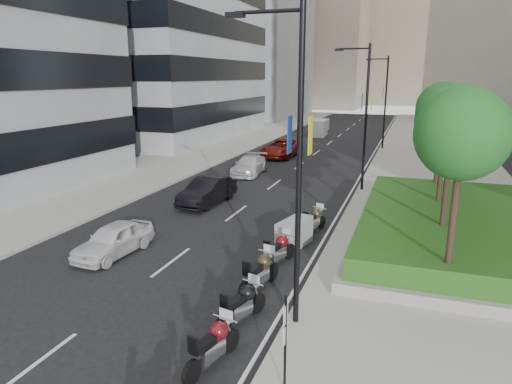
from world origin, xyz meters
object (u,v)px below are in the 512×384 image
at_px(motorcycle_5, 294,233).
at_px(motorcycle_6, 314,220).
at_px(car_a, 114,239).
at_px(delivery_van, 319,128).
at_px(motorcycle_1, 213,345).
at_px(car_d, 281,148).
at_px(parking_sign, 285,338).
at_px(motorcycle_2, 242,304).
at_px(car_c, 249,165).
at_px(motorcycle_3, 260,272).
at_px(lamp_post_1, 364,111).
at_px(motorcycle_4, 279,250).
at_px(lamp_post_0, 294,155).
at_px(lamp_post_2, 384,98).
at_px(car_b, 208,191).

bearing_deg(motorcycle_5, motorcycle_6, 3.37).
xyz_separation_m(car_a, delivery_van, (0.22, 40.83, 0.23)).
distance_m(motorcycle_1, car_d, 30.99).
bearing_deg(motorcycle_1, motorcycle_5, 14.32).
relative_size(parking_sign, motorcycle_6, 1.18).
distance_m(motorcycle_2, motorcycle_5, 6.57).
relative_size(motorcycle_2, delivery_van, 0.48).
bearing_deg(car_c, car_a, -93.62).
xyz_separation_m(motorcycle_1, motorcycle_2, (-0.05, 2.17, 0.01)).
relative_size(motorcycle_1, motorcycle_2, 1.00).
height_order(motorcycle_5, delivery_van, delivery_van).
xyz_separation_m(motorcycle_3, motorcycle_5, (0.10, 4.31, -0.04)).
xyz_separation_m(lamp_post_1, motorcycle_4, (-1.58, -12.87, -4.47)).
distance_m(lamp_post_0, motorcycle_4, 6.28).
bearing_deg(lamp_post_1, motorcycle_6, -97.19).
height_order(motorcycle_4, delivery_van, delivery_van).
bearing_deg(motorcycle_6, delivery_van, 29.18).
relative_size(lamp_post_2, motorcycle_3, 3.77).
distance_m(lamp_post_1, car_c, 9.81).
relative_size(lamp_post_2, parking_sign, 3.60).
distance_m(lamp_post_1, motorcycle_4, 13.72).
bearing_deg(motorcycle_3, lamp_post_2, 10.51).
distance_m(motorcycle_3, car_b, 11.21).
distance_m(parking_sign, motorcycle_2, 3.44).
height_order(motorcycle_3, motorcycle_4, motorcycle_3).
bearing_deg(car_b, motorcycle_6, -18.23).
xyz_separation_m(parking_sign, motorcycle_5, (-2.14, 9.20, -0.85)).
bearing_deg(motorcycle_6, lamp_post_2, 15.81).
height_order(lamp_post_0, delivery_van, lamp_post_0).
bearing_deg(car_c, lamp_post_0, -71.03).
relative_size(lamp_post_0, car_d, 1.59).
xyz_separation_m(lamp_post_2, car_c, (-8.38, -15.39, -4.39)).
relative_size(parking_sign, motorcycle_1, 1.14).
xyz_separation_m(motorcycle_4, car_c, (-6.80, 15.48, 0.08)).
distance_m(lamp_post_2, motorcycle_1, 37.82).
bearing_deg(car_a, car_c, 95.17).
height_order(motorcycle_1, car_d, car_d).
xyz_separation_m(parking_sign, motorcycle_2, (-2.04, 2.63, -0.85)).
relative_size(parking_sign, car_a, 0.65).
relative_size(lamp_post_1, lamp_post_2, 1.00).
relative_size(motorcycle_4, car_a, 0.56).
xyz_separation_m(motorcycle_5, car_c, (-6.89, 13.41, 0.07)).
bearing_deg(motorcycle_3, motorcycle_6, 8.93).
relative_size(motorcycle_2, motorcycle_4, 1.01).
height_order(motorcycle_1, motorcycle_3, motorcycle_3).
xyz_separation_m(lamp_post_0, car_c, (-8.38, 19.61, -4.39)).
relative_size(lamp_post_2, motorcycle_4, 4.14).
relative_size(lamp_post_0, lamp_post_1, 1.00).
bearing_deg(motorcycle_2, lamp_post_2, 16.12).
height_order(lamp_post_1, car_b, lamp_post_1).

